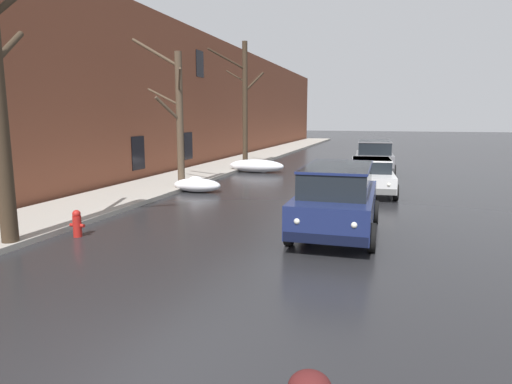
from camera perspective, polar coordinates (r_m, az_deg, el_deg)
The scene contains 11 objects.
ground_plane at distance 6.07m, azimuth -16.52°, elevation -21.17°, with size 200.00×200.00×0.00m, color #232326.
left_sidewalk_slab at distance 24.57m, azimuth -6.79°, elevation 2.52°, with size 3.17×80.00×0.15m, color #A8A399.
brick_townhouse_facade at distance 25.32m, azimuth -11.39°, elevation 11.91°, with size 0.63×80.00×8.36m.
snow_bank_near_corner_left at distance 25.00m, azimuth 0.08°, elevation 3.35°, with size 3.16×1.18×0.73m.
snow_bank_mid_block_left at distance 18.58m, azimuth -7.72°, elevation 0.90°, with size 2.05×1.01×0.67m.
bare_tree_second_along_sidewalk at distance 19.06m, azimuth -10.08°, elevation 9.63°, with size 2.90×1.90×6.34m.
bare_tree_mid_block at distance 27.01m, azimuth -1.50°, elevation 11.38°, with size 2.66×2.91×7.46m.
suv_darkblue_approaching_near_lane at distance 11.90m, azimuth 10.38°, elevation -0.62°, with size 2.15×4.75×1.82m.
sedan_white_parked_kerbside_close at distance 18.51m, azimuth 14.55°, elevation 2.09°, with size 2.18×4.11×1.42m.
suv_grey_parked_kerbside_mid at distance 25.05m, azimuth 14.93°, elevation 4.50°, with size 2.33×4.56×1.82m.
fire_hydrant at distance 12.40m, azimuth -22.01°, elevation -3.75°, with size 0.42×0.22×0.71m.
Camera 1 is at (3.00, -4.29, 3.06)m, focal length 31.13 mm.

